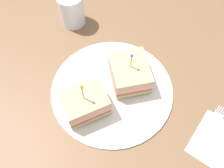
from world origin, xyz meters
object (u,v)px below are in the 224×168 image
Objects in this scene: plate at (112,89)px; drink_glass at (72,10)px; sandwich_half_front at (130,73)px; sandwich_half_back at (85,103)px; fork at (215,122)px; napkin at (219,143)px.

drink_glass reaches higher than plate.
sandwich_half_back is (-11.17, 6.77, 0.02)cm from sandwich_half_front.
drink_glass is 46.92cm from fork.
drink_glass is at bearing 46.32° from plate.
drink_glass is at bearing 30.70° from sandwich_half_back.
drink_glass is (17.59, 18.42, 3.74)cm from plate.
plate is 2.50× the size of sandwich_half_back.
fork is at bearing -89.71° from plate.
napkin is at bearing -161.51° from fork.
sandwich_half_back is (-7.14, 3.74, 3.17)cm from plate.
plate is at bearing -27.62° from sandwich_half_back.
fork is (4.43, 1.48, 0.10)cm from napkin.
fork is (0.13, -24.94, -0.30)cm from plate.
sandwich_half_back reaches higher than napkin.
sandwich_half_front is at bearing 70.38° from napkin.
sandwich_half_back reaches higher than drink_glass.
sandwich_half_front is at bearing -122.29° from drink_glass.
plate reaches higher than fork.
plate is at bearing 80.75° from napkin.
fork reaches higher than napkin.
drink_glass is 0.76× the size of fork.
napkin is (-21.89, -44.84, -4.15)cm from drink_glass.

